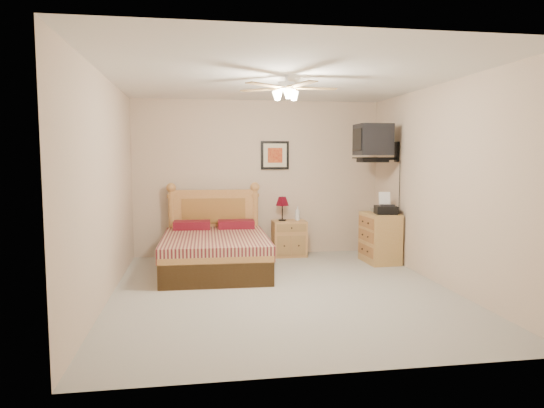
% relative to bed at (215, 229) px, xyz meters
% --- Properties ---
extents(floor, '(4.50, 4.50, 0.00)m').
position_rel_bed_xyz_m(floor, '(0.76, -1.12, -0.60)').
color(floor, '#9A978B').
rests_on(floor, ground).
extents(ceiling, '(4.00, 4.50, 0.04)m').
position_rel_bed_xyz_m(ceiling, '(0.76, -1.12, 1.90)').
color(ceiling, white).
rests_on(ceiling, ground).
extents(wall_back, '(4.00, 0.04, 2.50)m').
position_rel_bed_xyz_m(wall_back, '(0.76, 1.13, 0.65)').
color(wall_back, '#CAB095').
rests_on(wall_back, ground).
extents(wall_front, '(4.00, 0.04, 2.50)m').
position_rel_bed_xyz_m(wall_front, '(0.76, -3.37, 0.65)').
color(wall_front, '#CAB095').
rests_on(wall_front, ground).
extents(wall_left, '(0.04, 4.50, 2.50)m').
position_rel_bed_xyz_m(wall_left, '(-1.24, -1.12, 0.65)').
color(wall_left, '#CAB095').
rests_on(wall_left, ground).
extents(wall_right, '(0.04, 4.50, 2.50)m').
position_rel_bed_xyz_m(wall_right, '(2.76, -1.12, 0.65)').
color(wall_right, '#CAB095').
rests_on(wall_right, ground).
extents(bed, '(1.45, 1.88, 1.20)m').
position_rel_bed_xyz_m(bed, '(0.00, 0.00, 0.00)').
color(bed, '#B4773A').
rests_on(bed, ground).
extents(nightstand, '(0.53, 0.40, 0.57)m').
position_rel_bed_xyz_m(nightstand, '(1.22, 0.88, -0.31)').
color(nightstand, '#BC8749').
rests_on(nightstand, ground).
extents(table_lamp, '(0.26, 0.26, 0.39)m').
position_rel_bed_xyz_m(table_lamp, '(1.12, 0.92, 0.17)').
color(table_lamp, '#560615').
rests_on(table_lamp, nightstand).
extents(lotion_bottle, '(0.11, 0.11, 0.23)m').
position_rel_bed_xyz_m(lotion_bottle, '(1.36, 0.90, 0.09)').
color(lotion_bottle, silver).
rests_on(lotion_bottle, nightstand).
extents(framed_picture, '(0.46, 0.04, 0.46)m').
position_rel_bed_xyz_m(framed_picture, '(1.03, 1.11, 1.02)').
color(framed_picture, black).
rests_on(framed_picture, wall_back).
extents(dresser, '(0.47, 0.65, 0.75)m').
position_rel_bed_xyz_m(dresser, '(2.49, 0.19, -0.22)').
color(dresser, olive).
rests_on(dresser, ground).
extents(fax_machine, '(0.35, 0.37, 0.32)m').
position_rel_bed_xyz_m(fax_machine, '(2.52, 0.07, 0.31)').
color(fax_machine, black).
rests_on(fax_machine, dresser).
extents(magazine_lower, '(0.26, 0.31, 0.03)m').
position_rel_bed_xyz_m(magazine_lower, '(2.42, 0.45, 0.17)').
color(magazine_lower, '#ABA28C').
rests_on(magazine_lower, dresser).
extents(magazine_upper, '(0.24, 0.29, 0.02)m').
position_rel_bed_xyz_m(magazine_upper, '(2.42, 0.45, 0.19)').
color(magazine_upper, gray).
rests_on(magazine_upper, magazine_lower).
extents(wall_tv, '(0.56, 0.46, 0.58)m').
position_rel_bed_xyz_m(wall_tv, '(2.51, 0.22, 1.21)').
color(wall_tv, black).
rests_on(wall_tv, wall_right).
extents(ceiling_fan, '(1.14, 1.14, 0.28)m').
position_rel_bed_xyz_m(ceiling_fan, '(0.76, -1.32, 1.76)').
color(ceiling_fan, white).
rests_on(ceiling_fan, ceiling).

